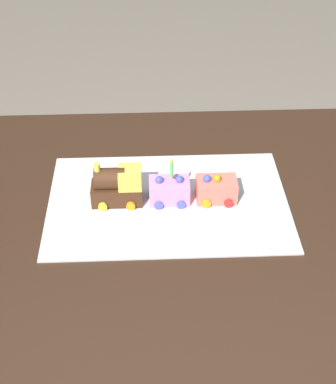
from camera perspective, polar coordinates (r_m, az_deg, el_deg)
name	(u,v)px	position (r m, az deg, el deg)	size (l,w,h in m)	color
dining_table	(189,248)	(1.47, 2.07, -5.60)	(1.40, 1.00, 0.74)	#382316
cake_board	(168,202)	(1.44, 0.00, -1.00)	(0.60, 0.40, 0.00)	silver
cake_locomotive	(117,186)	(1.42, -5.09, 0.61)	(0.14, 0.08, 0.12)	#472816
cake_car_caboose_bubblegum	(169,190)	(1.43, 0.13, 0.17)	(0.10, 0.08, 0.07)	pink
cake_car_flatbed_coral	(216,189)	(1.44, 4.81, 0.29)	(0.10, 0.08, 0.07)	#F27260
birthday_candle	(172,168)	(1.39, 0.36, 2.44)	(0.01, 0.01, 0.05)	#66D872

